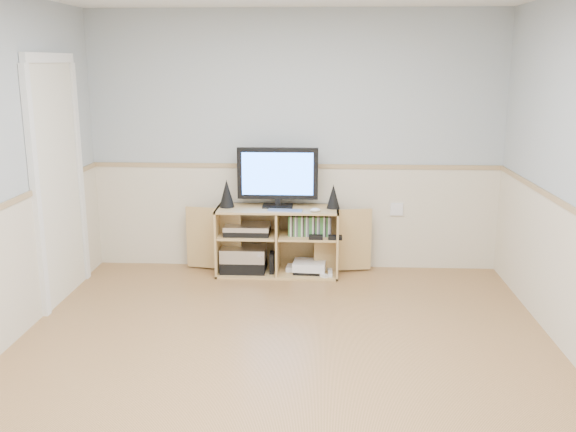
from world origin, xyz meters
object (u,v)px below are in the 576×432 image
(monitor, at_px, (278,175))
(keyboard, at_px, (285,211))
(media_cabinet, at_px, (278,239))
(game_consoles, at_px, (308,267))

(monitor, bearing_deg, keyboard, -66.72)
(monitor, distance_m, keyboard, 0.37)
(media_cabinet, distance_m, keyboard, 0.39)
(monitor, relative_size, game_consoles, 1.70)
(game_consoles, bearing_deg, media_cabinet, 167.66)
(monitor, height_order, keyboard, monitor)
(media_cabinet, distance_m, game_consoles, 0.40)
(media_cabinet, relative_size, monitor, 2.37)
(media_cabinet, bearing_deg, keyboard, -67.26)
(monitor, height_order, game_consoles, monitor)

